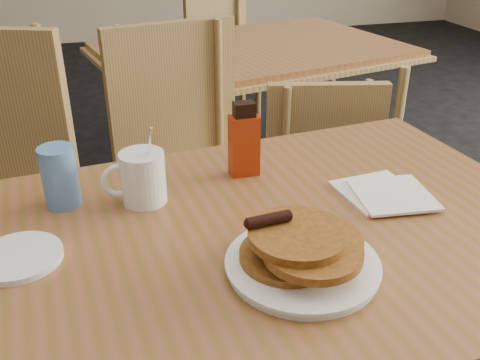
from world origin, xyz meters
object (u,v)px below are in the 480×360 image
object	(u,v)px
syrup_bottle	(244,142)
blue_tumbler	(60,177)
chair_main_far	(181,150)
chair_neighbor_near	(312,171)
coffee_mug	(142,177)
chair_neighbor_far	(220,60)
pancake_plate	(302,255)
neighbor_table	(253,55)
main_table	(259,248)

from	to	relation	value
syrup_bottle	blue_tumbler	distance (m)	0.40
chair_main_far	chair_neighbor_near	distance (m)	0.45
chair_neighbor_near	coffee_mug	size ratio (longest dim) A/B	4.76
chair_neighbor_far	pancake_plate	world-z (taller)	pancake_plate
neighbor_table	coffee_mug	distance (m)	1.38
pancake_plate	coffee_mug	bearing A→B (deg)	126.96
main_table	neighbor_table	xyz separation A→B (m)	(0.41, 1.41, 0.00)
main_table	chair_main_far	world-z (taller)	chair_main_far
main_table	chair_main_far	size ratio (longest dim) A/B	1.37
pancake_plate	syrup_bottle	bearing A→B (deg)	89.18
main_table	pancake_plate	bearing A→B (deg)	-76.70
chair_main_far	blue_tumbler	world-z (taller)	chair_main_far
main_table	chair_main_far	distance (m)	0.78
chair_main_far	main_table	bearing A→B (deg)	-100.63
chair_neighbor_near	neighbor_table	bearing A→B (deg)	103.58
blue_tumbler	main_table	bearing A→B (deg)	-29.76
chair_main_far	chair_neighbor_far	distance (m)	1.43
chair_main_far	neighbor_table	bearing A→B (deg)	42.99
chair_neighbor_near	chair_neighbor_far	bearing A→B (deg)	102.69
main_table	syrup_bottle	size ratio (longest dim) A/B	7.76
main_table	syrup_bottle	bearing A→B (deg)	81.12
coffee_mug	neighbor_table	bearing A→B (deg)	72.79
coffee_mug	syrup_bottle	world-z (taller)	same
chair_neighbor_far	coffee_mug	distance (m)	2.08
main_table	chair_neighbor_near	xyz separation A→B (m)	(0.41, 0.69, -0.22)
chair_neighbor_far	syrup_bottle	xyz separation A→B (m)	(-0.40, -1.89, 0.33)
chair_main_far	chair_neighbor_near	bearing A→B (deg)	-23.23
neighbor_table	pancake_plate	distance (m)	1.59
neighbor_table	chair_neighbor_far	distance (m)	0.75
chair_neighbor_far	syrup_bottle	world-z (taller)	syrup_bottle
chair_neighbor_near	pancake_plate	xyz separation A→B (m)	(-0.38, -0.83, 0.29)
chair_neighbor_near	syrup_bottle	size ratio (longest dim) A/B	4.78
main_table	pancake_plate	xyz separation A→B (m)	(0.03, -0.14, 0.07)
main_table	neighbor_table	size ratio (longest dim) A/B	0.92
chair_main_far	chair_neighbor_near	size ratio (longest dim) A/B	1.18
main_table	syrup_bottle	distance (m)	0.27
neighbor_table	chair_main_far	xyz separation A→B (m)	(-0.44, -0.63, -0.13)
neighbor_table	syrup_bottle	xyz separation A→B (m)	(-0.38, -1.17, 0.12)
syrup_bottle	blue_tumbler	xyz separation A→B (m)	(-0.40, -0.03, -0.02)
neighbor_table	chair_neighbor_near	size ratio (longest dim) A/B	1.77
chair_main_far	chair_neighbor_far	xyz separation A→B (m)	(0.46, 1.35, -0.08)
pancake_plate	syrup_bottle	distance (m)	0.38
chair_main_far	syrup_bottle	distance (m)	0.59
pancake_plate	blue_tumbler	distance (m)	0.52
main_table	coffee_mug	distance (m)	0.28
coffee_mug	blue_tumbler	distance (m)	0.16
chair_neighbor_near	blue_tumbler	bearing A→B (deg)	-134.04
coffee_mug	syrup_bottle	bearing A→B (deg)	24.79
neighbor_table	chair_main_far	world-z (taller)	chair_main_far
chair_neighbor_far	main_table	bearing A→B (deg)	-116.30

